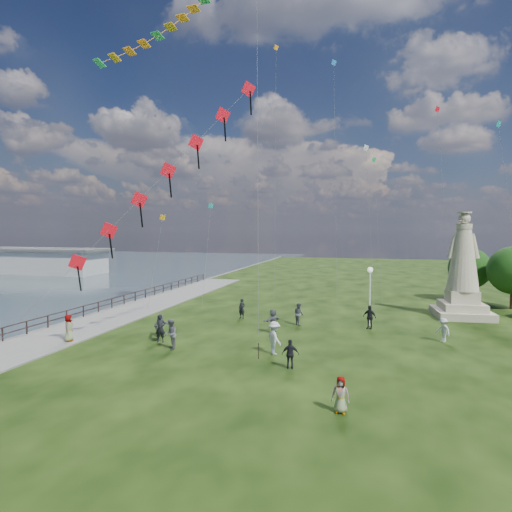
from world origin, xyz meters
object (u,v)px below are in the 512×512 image
(person_5, at_px, (160,325))
(person_10, at_px, (69,329))
(person_3, at_px, (290,354))
(person_8, at_px, (443,330))
(statue, at_px, (463,278))
(lamppost, at_px, (370,283))
(person_7, at_px, (299,314))
(person_4, at_px, (341,395))
(person_0, at_px, (160,328))
(person_6, at_px, (242,309))
(person_9, at_px, (369,317))
(person_2, at_px, (274,338))
(person_11, at_px, (273,321))
(person_1, at_px, (171,334))
(pier_pavilion, at_px, (27,260))

(person_5, bearing_deg, person_10, 134.33)
(person_3, relative_size, person_8, 0.99)
(statue, distance_m, lamppost, 9.10)
(lamppost, height_order, person_10, lamppost)
(person_7, bearing_deg, person_8, -143.65)
(lamppost, distance_m, person_4, 16.56)
(person_0, xyz_separation_m, person_6, (2.93, 8.40, -0.09))
(person_3, height_order, person_8, person_8)
(lamppost, xyz_separation_m, person_4, (-1.03, -16.34, -2.48))
(person_6, bearing_deg, person_0, -90.20)
(person_0, relative_size, person_9, 1.04)
(person_2, bearing_deg, person_11, -28.86)
(person_4, distance_m, person_8, 13.88)
(statue, bearing_deg, person_6, -167.87)
(person_11, bearing_deg, person_5, -37.07)
(person_0, bearing_deg, person_1, -56.31)
(person_6, bearing_deg, person_7, 6.35)
(person_4, relative_size, person_6, 0.90)
(pier_pavilion, bearing_deg, statue, -19.52)
(person_0, relative_size, person_11, 1.06)
(person_1, distance_m, person_5, 3.38)
(person_0, relative_size, person_4, 1.24)
(person_10, bearing_deg, person_6, -63.95)
(person_2, bearing_deg, person_9, -76.25)
(person_3, height_order, person_5, person_5)
(person_3, xyz_separation_m, person_9, (3.96, 10.40, 0.09))
(person_2, distance_m, person_10, 13.38)
(pier_pavilion, xyz_separation_m, person_7, (53.27, -29.87, -0.98))
(person_4, xyz_separation_m, person_6, (-9.09, 16.21, 0.08))
(person_3, height_order, person_10, person_10)
(person_7, height_order, person_9, person_9)
(person_3, relative_size, person_4, 1.06)
(pier_pavilion, relative_size, person_5, 19.29)
(pier_pavilion, relative_size, statue, 3.44)
(person_8, bearing_deg, person_9, -158.62)
(person_4, distance_m, person_5, 15.61)
(pier_pavilion, bearing_deg, lamppost, -26.09)
(person_1, xyz_separation_m, person_10, (-7.06, -0.29, -0.07))
(person_1, bearing_deg, person_9, 101.47)
(lamppost, distance_m, person_0, 15.77)
(person_1, relative_size, person_10, 1.08)
(person_6, bearing_deg, person_10, -111.36)
(person_0, height_order, person_2, person_2)
(person_9, bearing_deg, statue, 66.61)
(person_6, bearing_deg, person_9, 13.39)
(person_10, bearing_deg, pier_pavilion, 22.14)
(person_8, bearing_deg, person_6, -143.40)
(person_8, bearing_deg, person_7, -143.81)
(person_5, bearing_deg, person_0, -138.40)
(person_5, xyz_separation_m, person_9, (13.74, 6.13, 0.09))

